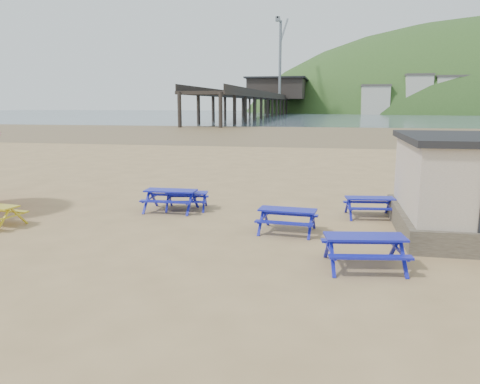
# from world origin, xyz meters

# --- Properties ---
(ground) EXTENTS (400.00, 400.00, 0.00)m
(ground) POSITION_xyz_m (0.00, 0.00, 0.00)
(ground) COLOR tan
(ground) RESTS_ON ground
(wet_sand) EXTENTS (400.00, 400.00, 0.00)m
(wet_sand) POSITION_xyz_m (0.00, 55.00, 0.00)
(wet_sand) COLOR brown
(wet_sand) RESTS_ON ground
(sea) EXTENTS (400.00, 400.00, 0.00)m
(sea) POSITION_xyz_m (0.00, 170.00, 0.01)
(sea) COLOR #435460
(sea) RESTS_ON ground
(picnic_table_blue_a) EXTENTS (2.00, 1.62, 0.83)m
(picnic_table_blue_a) POSITION_xyz_m (-1.43, 2.32, 0.42)
(picnic_table_blue_a) COLOR #1A32B8
(picnic_table_blue_a) RESTS_ON ground
(picnic_table_blue_b) EXTENTS (1.84, 1.58, 0.69)m
(picnic_table_blue_b) POSITION_xyz_m (-0.91, 2.70, 0.34)
(picnic_table_blue_b) COLOR #1A32B8
(picnic_table_blue_b) RESTS_ON ground
(picnic_table_blue_c) EXTENTS (1.90, 1.61, 0.73)m
(picnic_table_blue_c) POSITION_xyz_m (6.08, 2.74, 0.37)
(picnic_table_blue_c) COLOR #1A32B8
(picnic_table_blue_c) RESTS_ON ground
(picnic_table_blue_e) EXTENTS (2.22, 1.89, 0.84)m
(picnic_table_blue_e) POSITION_xyz_m (5.53, -2.88, 0.42)
(picnic_table_blue_e) COLOR #1A32B8
(picnic_table_blue_e) RESTS_ON ground
(picnic_table_blue_f) EXTENTS (1.96, 1.64, 0.77)m
(picnic_table_blue_f) POSITION_xyz_m (3.30, 0.08, 0.39)
(picnic_table_blue_f) COLOR #1A32B8
(picnic_table_blue_f) RESTS_ON ground
(pier) EXTENTS (24.00, 220.00, 39.29)m
(pier) POSITION_xyz_m (-17.99, 178.23, 5.46)
(pier) COLOR black
(pier) RESTS_ON ground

